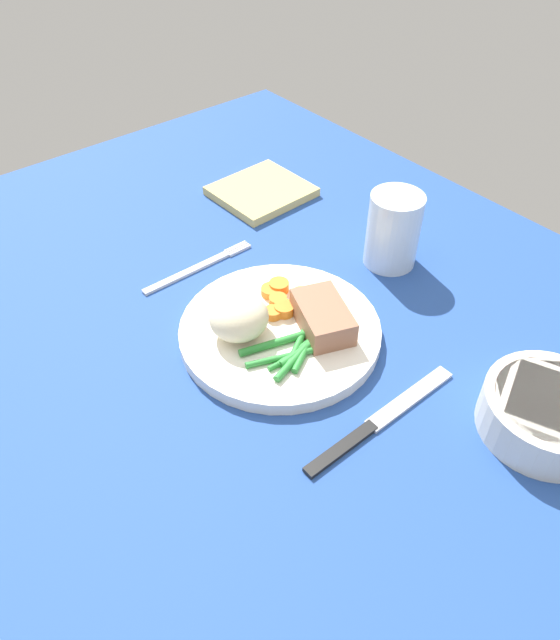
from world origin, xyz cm
name	(u,v)px	position (x,y,z in cm)	size (l,w,h in cm)	color
dining_table	(285,356)	(0.00, 0.00, 1.00)	(120.00, 90.00, 2.00)	#234793
dinner_plate	(280,331)	(-2.05, 1.00, 2.80)	(23.42, 23.42, 1.60)	white
meat_portion	(323,317)	(1.11, 4.69, 5.16)	(8.29, 5.13, 3.12)	#936047
mashed_potatoes	(239,317)	(-4.16, -3.22, 6.01)	(6.60, 6.79, 4.82)	beige
carrot_slices	(282,300)	(-4.95, 3.70, 4.17)	(6.11, 6.78, 1.27)	orange
green_beans	(293,350)	(2.12, -0.58, 3.99)	(6.66, 10.31, 0.89)	#2D8C38
fork	(198,267)	(-18.90, 0.74, 2.20)	(1.44, 16.60, 0.40)	silver
knife	(378,421)	(14.03, 0.71, 2.20)	(1.70, 20.50, 0.64)	black
water_glass	(392,235)	(-3.88, 21.54, 6.26)	(6.93, 6.93, 10.04)	silver
salad_bowl	(548,412)	(24.90, 12.97, 4.54)	(13.02, 13.02, 4.51)	silver
napkin	(261,191)	(-28.08, 18.76, 2.65)	(12.37, 13.41, 1.29)	#DBBC6B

